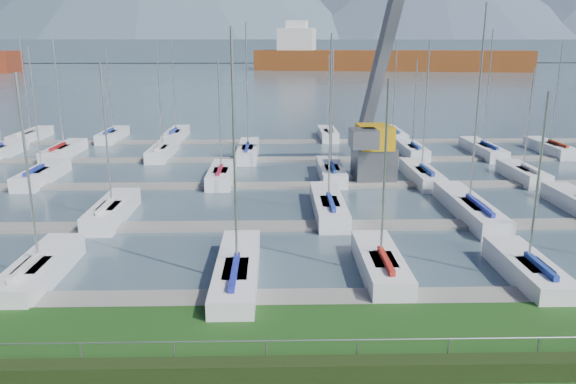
{
  "coord_description": "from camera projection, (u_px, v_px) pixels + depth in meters",
  "views": [
    {
      "loc": [
        -0.67,
        -16.37,
        10.59
      ],
      "look_at": [
        0.0,
        12.0,
        3.0
      ],
      "focal_mm": 35.0,
      "sensor_mm": 36.0,
      "label": 1
    }
  ],
  "objects": [
    {
      "name": "water",
      "position": [
        276.0,
        66.0,
        269.76
      ],
      "size": [
        800.0,
        540.0,
        0.2
      ],
      "primitive_type": "cube",
      "color": "#475C68"
    },
    {
      "name": "hedge",
      "position": [
        297.0,
        371.0,
        18.08
      ],
      "size": [
        80.0,
        0.7,
        0.7
      ],
      "primitive_type": "cube",
      "color": "black",
      "rests_on": "grass"
    },
    {
      "name": "fence",
      "position": [
        297.0,
        341.0,
        18.25
      ],
      "size": [
        80.0,
        0.04,
        0.04
      ],
      "primitive_type": "cylinder",
      "rotation": [
        0.0,
        1.57,
        0.0
      ],
      "color": "gray",
      "rests_on": "grass"
    },
    {
      "name": "foothill",
      "position": [
        276.0,
        50.0,
        335.71
      ],
      "size": [
        900.0,
        80.0,
        12.0
      ],
      "primitive_type": "cube",
      "color": "#445564",
      "rests_on": "water"
    },
    {
      "name": "docks",
      "position": [
        284.0,
        186.0,
        43.72
      ],
      "size": [
        90.0,
        41.6,
        0.25
      ],
      "color": "slate",
      "rests_on": "water"
    },
    {
      "name": "crane",
      "position": [
        379.0,
        109.0,
        45.39
      ],
      "size": [
        5.74,
        13.23,
        22.35
      ],
      "rotation": [
        0.0,
        0.0,
        0.04
      ],
      "color": "#54585B",
      "rests_on": "water"
    },
    {
      "name": "cargo_ship_mid",
      "position": [
        378.0,
        61.0,
        222.86
      ],
      "size": [
        107.84,
        37.12,
        21.5
      ],
      "rotation": [
        0.0,
        0.0,
        -0.18
      ],
      "color": "brown",
      "rests_on": "water"
    },
    {
      "name": "sailboat_fleet",
      "position": [
        264.0,
        111.0,
        43.83
      ],
      "size": [
        75.86,
        49.02,
        13.42
      ],
      "color": "navy",
      "rests_on": "water"
    }
  ]
}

